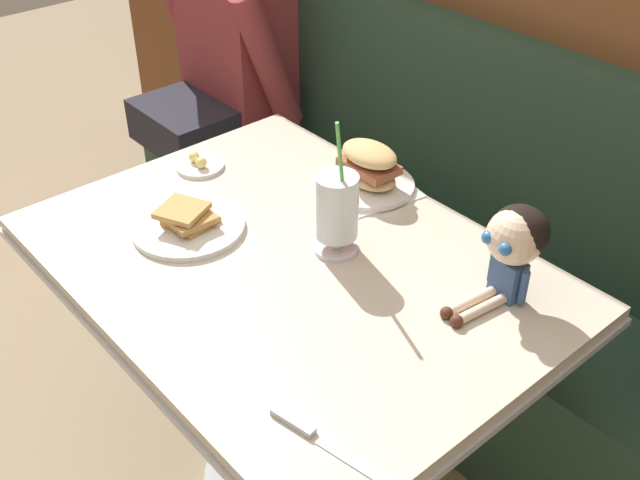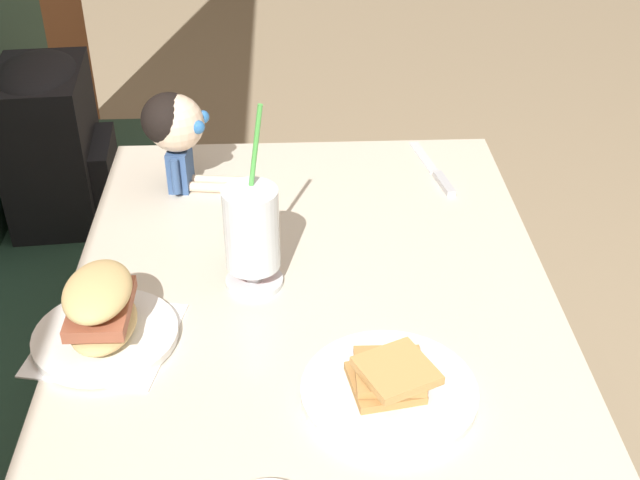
{
  "view_description": "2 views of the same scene",
  "coord_description": "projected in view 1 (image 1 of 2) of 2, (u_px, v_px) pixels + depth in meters",
  "views": [
    {
      "loc": [
        1.01,
        -0.61,
        1.71
      ],
      "look_at": [
        0.1,
        0.18,
        0.84
      ],
      "focal_mm": 43.24,
      "sensor_mm": 36.0,
      "label": 1
    },
    {
      "loc": [
        -1.08,
        0.21,
        1.58
      ],
      "look_at": [
        0.0,
        0.17,
        0.85
      ],
      "focal_mm": 46.89,
      "sensor_mm": 36.0,
      "label": 2
    }
  ],
  "objects": [
    {
      "name": "booth_bench",
      "position": [
        465.0,
        288.0,
        2.18
      ],
      "size": [
        2.6,
        0.48,
        1.0
      ],
      "color": "#233D2D",
      "rests_on": "ground"
    },
    {
      "name": "diner_table",
      "position": [
        292.0,
        329.0,
        1.72
      ],
      "size": [
        1.11,
        0.81,
        0.74
      ],
      "color": "beige",
      "rests_on": "ground"
    },
    {
      "name": "toast_plate",
      "position": [
        188.0,
        224.0,
        1.69
      ],
      "size": [
        0.25,
        0.25,
        0.06
      ],
      "color": "white",
      "rests_on": "diner_table"
    },
    {
      "name": "milkshake_glass",
      "position": [
        337.0,
        210.0,
        1.57
      ],
      "size": [
        0.1,
        0.1,
        0.32
      ],
      "color": "silver",
      "rests_on": "diner_table"
    },
    {
      "name": "sandwich_plate",
      "position": [
        369.0,
        172.0,
        1.81
      ],
      "size": [
        0.24,
        0.24,
        0.12
      ],
      "color": "white",
      "rests_on": "diner_table"
    },
    {
      "name": "butter_saucer",
      "position": [
        199.0,
        164.0,
        1.91
      ],
      "size": [
        0.12,
        0.12,
        0.04
      ],
      "color": "white",
      "rests_on": "diner_table"
    },
    {
      "name": "butter_knife",
      "position": [
        309.0,
        432.0,
        1.23
      ],
      "size": [
        0.23,
        0.06,
        0.01
      ],
      "color": "silver",
      "rests_on": "diner_table"
    },
    {
      "name": "seated_doll",
      "position": [
        514.0,
        241.0,
        1.44
      ],
      "size": [
        0.12,
        0.22,
        0.2
      ],
      "color": "#385689",
      "rests_on": "diner_table"
    },
    {
      "name": "diner_patron",
      "position": [
        228.0,
        47.0,
        2.56
      ],
      "size": [
        0.55,
        0.48,
        0.81
      ],
      "color": "maroon",
      "rests_on": "booth_bench"
    }
  ]
}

